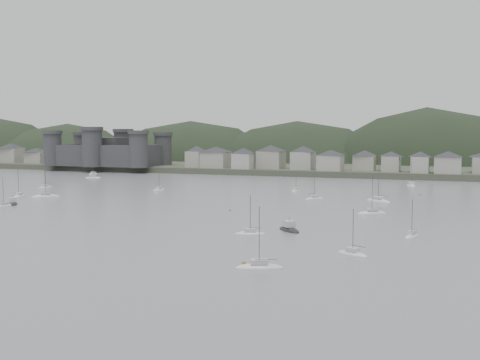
% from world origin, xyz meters
% --- Properties ---
extents(ground, '(900.00, 900.00, 0.00)m').
position_xyz_m(ground, '(0.00, 0.00, 0.00)').
color(ground, slate).
rests_on(ground, ground).
extents(far_shore_land, '(900.00, 250.00, 3.00)m').
position_xyz_m(far_shore_land, '(0.00, 295.00, 1.50)').
color(far_shore_land, '#383D2D').
rests_on(far_shore_land, ground).
extents(forested_ridge, '(851.55, 103.94, 102.57)m').
position_xyz_m(forested_ridge, '(4.83, 269.40, -11.28)').
color(forested_ridge, black).
rests_on(forested_ridge, ground).
extents(castle, '(66.00, 43.00, 20.00)m').
position_xyz_m(castle, '(-120.00, 179.80, 10.96)').
color(castle, '#38383B').
rests_on(castle, far_shore_land).
extents(waterfront_town, '(451.48, 28.46, 12.92)m').
position_xyz_m(waterfront_town, '(50.59, 183.34, 8.66)').
color(waterfront_town, '#A2A194').
rests_on(waterfront_town, far_shore_land).
extents(sailboat_lead, '(3.16, 6.80, 8.98)m').
position_xyz_m(sailboat_lead, '(-85.22, 81.05, 0.18)').
color(sailboat_lead, silver).
rests_on(sailboat_lead, ground).
extents(moored_fleet, '(248.68, 176.16, 13.44)m').
position_xyz_m(moored_fleet, '(1.31, 63.33, 0.18)').
color(moored_fleet, silver).
rests_on(moored_fleet, ground).
extents(motor_launch_near, '(7.58, 8.00, 3.93)m').
position_xyz_m(motor_launch_near, '(33.40, 16.81, 0.29)').
color(motor_launch_near, black).
rests_on(motor_launch_near, ground).
extents(motor_launch_far, '(6.19, 7.14, 3.69)m').
position_xyz_m(motor_launch_far, '(-58.65, 33.09, 0.30)').
color(motor_launch_far, black).
rests_on(motor_launch_far, ground).
extents(mooring_buoys, '(177.39, 122.97, 0.70)m').
position_xyz_m(mooring_buoys, '(11.75, 49.82, 0.15)').
color(mooring_buoys, '#B3793B').
rests_on(mooring_buoys, ground).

